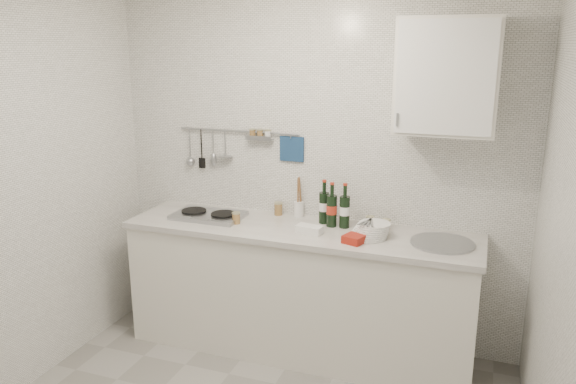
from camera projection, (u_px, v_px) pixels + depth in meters
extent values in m
cube|color=silver|center=(313.00, 172.00, 4.04)|extent=(3.00, 0.02, 2.50)
cube|color=silver|center=(563.00, 271.00, 2.27)|extent=(0.02, 2.80, 2.50)
cube|color=silver|center=(299.00, 292.00, 3.97)|extent=(2.40, 0.60, 0.88)
cube|color=silver|center=(300.00, 231.00, 3.85)|extent=(2.44, 0.64, 0.04)
cube|color=black|center=(300.00, 340.00, 4.09)|extent=(2.34, 0.52, 0.10)
cube|color=#93969B|center=(209.00, 215.00, 4.08)|extent=(0.50, 0.32, 0.03)
cylinder|color=black|center=(194.00, 211.00, 4.11)|extent=(0.18, 0.18, 0.01)
cylinder|color=black|center=(223.00, 214.00, 4.03)|extent=(0.18, 0.18, 0.01)
cylinder|color=#93969B|center=(442.00, 243.00, 3.53)|extent=(0.40, 0.40, 0.02)
cylinder|color=#93969B|center=(442.00, 251.00, 3.55)|extent=(0.34, 0.34, 0.10)
cylinder|color=#93969B|center=(238.00, 131.00, 4.13)|extent=(0.95, 0.02, 0.02)
cube|color=navy|center=(292.00, 149.00, 4.04)|extent=(0.18, 0.02, 0.18)
cube|color=silver|center=(447.00, 76.00, 3.40)|extent=(0.60, 0.35, 0.70)
cube|color=white|center=(445.00, 78.00, 3.24)|extent=(0.56, 0.01, 0.66)
cylinder|color=#93969B|center=(397.00, 120.00, 3.38)|extent=(0.01, 0.01, 0.08)
cylinder|color=teal|center=(197.00, 214.00, 4.13)|extent=(0.26, 0.26, 0.01)
cylinder|color=teal|center=(198.00, 212.00, 4.13)|extent=(0.26, 0.26, 0.01)
cylinder|color=white|center=(367.00, 237.00, 3.65)|extent=(0.25, 0.25, 0.01)
cylinder|color=white|center=(368.00, 235.00, 3.65)|extent=(0.24, 0.24, 0.01)
cylinder|color=white|center=(370.00, 233.00, 3.65)|extent=(0.24, 0.24, 0.01)
cylinder|color=white|center=(371.00, 231.00, 3.65)|extent=(0.23, 0.23, 0.01)
cylinder|color=white|center=(372.00, 229.00, 3.65)|extent=(0.23, 0.23, 0.01)
cylinder|color=white|center=(373.00, 227.00, 3.64)|extent=(0.22, 0.22, 0.01)
cylinder|color=white|center=(374.00, 225.00, 3.64)|extent=(0.21, 0.21, 0.01)
cylinder|color=white|center=(375.00, 224.00, 3.64)|extent=(0.21, 0.21, 0.01)
cube|color=white|center=(309.00, 229.00, 3.73)|extent=(0.19, 0.11, 0.05)
cube|color=#A62712|center=(354.00, 239.00, 3.55)|extent=(0.15, 0.15, 0.05)
cylinder|color=white|center=(299.00, 209.00, 4.09)|extent=(0.07, 0.07, 0.11)
cylinder|color=brown|center=(300.00, 191.00, 4.05)|extent=(0.02, 0.05, 0.22)
cylinder|color=brown|center=(298.00, 192.00, 4.07)|extent=(0.02, 0.04, 0.20)
cylinder|color=brown|center=(278.00, 209.00, 4.13)|extent=(0.06, 0.06, 0.09)
cylinder|color=tan|center=(278.00, 203.00, 4.12)|extent=(0.06, 0.06, 0.01)
cylinder|color=brown|center=(386.00, 225.00, 3.82)|extent=(0.06, 0.06, 0.06)
cylinder|color=tan|center=(386.00, 220.00, 3.81)|extent=(0.06, 0.06, 0.01)
cylinder|color=brown|center=(370.00, 223.00, 3.84)|extent=(0.05, 0.05, 0.07)
cylinder|color=tan|center=(370.00, 217.00, 3.83)|extent=(0.06, 0.06, 0.01)
cylinder|color=brown|center=(236.00, 219.00, 3.93)|extent=(0.06, 0.06, 0.07)
cylinder|color=tan|center=(236.00, 213.00, 3.92)|extent=(0.06, 0.06, 0.01)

